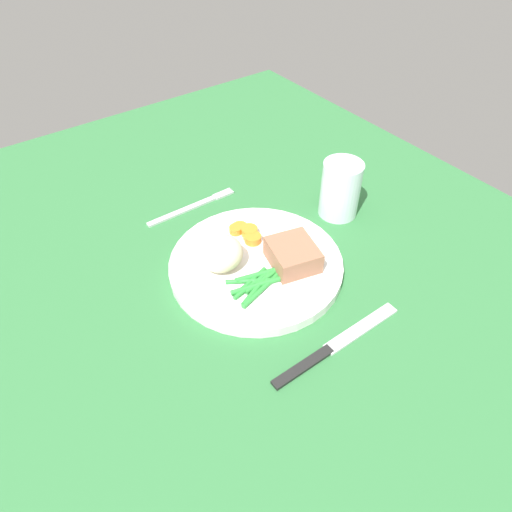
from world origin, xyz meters
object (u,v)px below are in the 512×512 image
object	(u,v)px
dinner_plate	(256,265)
fork	(191,207)
knife	(334,346)
water_glass	(340,193)
meat_portion	(293,255)

from	to	relation	value
dinner_plate	fork	xyz separation A→B (cm)	(-18.43, -0.26, -0.60)
fork	knife	xyz separation A→B (cm)	(35.61, -0.03, -0.00)
fork	water_glass	world-z (taller)	water_glass
knife	water_glass	world-z (taller)	water_glass
dinner_plate	fork	world-z (taller)	dinner_plate
meat_portion	knife	xyz separation A→B (cm)	(13.74, -4.30, -3.03)
dinner_plate	meat_portion	distance (cm)	5.81
dinner_plate	fork	size ratio (longest dim) A/B	1.53
meat_portion	knife	world-z (taller)	meat_portion
dinner_plate	fork	distance (cm)	18.45
knife	water_glass	size ratio (longest dim) A/B	2.15
meat_portion	fork	world-z (taller)	meat_portion
fork	meat_portion	bearing A→B (deg)	9.94
fork	water_glass	size ratio (longest dim) A/B	1.74
dinner_plate	meat_portion	xyz separation A→B (cm)	(3.44, 4.01, 2.43)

